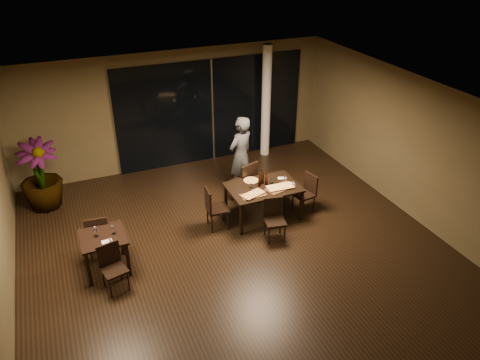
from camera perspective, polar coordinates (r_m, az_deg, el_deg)
name	(u,v)px	position (r m, az deg, el deg)	size (l,w,h in m)	color
ground	(234,248)	(9.34, -0.73, -8.23)	(8.00, 8.00, 0.00)	black
wall_back	(173,109)	(12.04, -8.12, 8.51)	(8.00, 0.10, 3.00)	brown
wall_front	(368,343)	(5.75, 15.39, -18.60)	(8.00, 0.10, 3.00)	brown
wall_right	(411,145)	(10.56, 20.09, 3.97)	(0.10, 8.00, 3.00)	brown
ceiling	(233,102)	(7.90, -0.87, 9.51)	(8.00, 8.00, 0.04)	silver
window_panel	(212,111)	(12.28, -3.42, 8.42)	(5.00, 0.06, 2.70)	black
column	(266,102)	(12.47, 3.20, 9.48)	(0.24, 0.24, 3.00)	white
main_table	(263,190)	(9.92, 2.86, -1.17)	(1.50, 1.00, 0.75)	black
side_table	(104,242)	(8.80, -16.29, -7.23)	(0.80, 0.80, 0.75)	black
chair_main_far	(246,180)	(10.48, 0.72, -0.02)	(0.60, 0.60, 1.02)	black
chair_main_near	(274,216)	(9.40, 4.18, -4.46)	(0.47, 0.47, 0.86)	black
chair_main_left	(214,206)	(9.65, -3.24, -3.21)	(0.47, 0.47, 0.93)	black
chair_main_right	(307,191)	(10.34, 8.13, -1.32)	(0.47, 0.47, 0.87)	black
chair_side_far	(98,233)	(9.26, -16.97, -6.25)	(0.45, 0.45, 0.90)	black
chair_side_near	(112,265)	(8.46, -15.34, -9.91)	(0.48, 0.48, 0.86)	black
diner	(241,156)	(10.72, 0.08, 2.96)	(0.64, 0.43, 1.90)	#313336
potted_plant	(40,175)	(11.10, -23.20, 0.52)	(0.87, 0.87, 1.59)	#1E4C19
pizza_board_left	(253,195)	(9.55, 1.62, -1.84)	(0.53, 0.26, 0.01)	#4D3418
pizza_board_right	(280,188)	(9.84, 4.90, -0.95)	(0.63, 0.31, 0.01)	#482717
oblong_pizza_left	(253,194)	(9.55, 1.62, -1.76)	(0.46, 0.21, 0.02)	maroon
oblong_pizza_right	(280,187)	(9.83, 4.90, -0.87)	(0.54, 0.25, 0.02)	maroon
round_pizza	(251,181)	(10.08, 1.35, -0.08)	(0.31, 0.31, 0.01)	red
bottle_a	(260,180)	(9.83, 2.40, -0.01)	(0.06, 0.06, 0.28)	black
bottle_b	(266,178)	(9.88, 3.24, 0.21)	(0.07, 0.07, 0.31)	black
bottle_c	(262,176)	(9.92, 2.72, 0.48)	(0.08, 0.08, 0.35)	black
tumbler_left	(251,186)	(9.81, 1.37, -0.73)	(0.07, 0.07, 0.08)	white
tumbler_right	(271,181)	(10.01, 3.85, -0.10)	(0.08, 0.08, 0.10)	white
napkin_near	(290,184)	(10.02, 6.14, -0.45)	(0.18, 0.10, 0.01)	white
napkin_far	(282,178)	(10.21, 5.15, 0.21)	(0.18, 0.10, 0.01)	white
wine_glass_a	(96,232)	(8.70, -17.20, -6.03)	(0.09, 0.09, 0.20)	white
wine_glass_b	(113,229)	(8.68, -15.25, -5.84)	(0.08, 0.08, 0.18)	white
side_napkin	(107,242)	(8.55, -15.92, -7.23)	(0.18, 0.11, 0.01)	white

